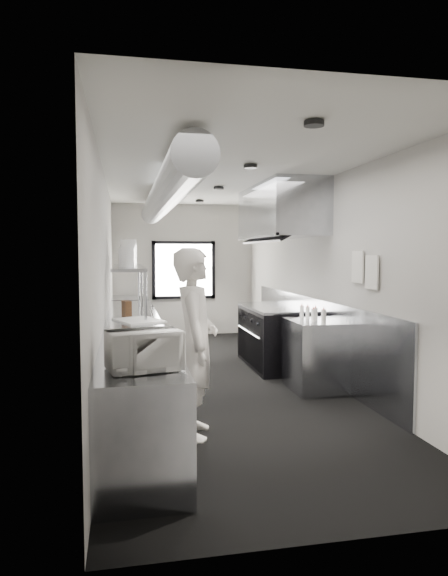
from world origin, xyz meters
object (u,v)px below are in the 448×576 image
far_work_table (130,320)px  deli_tub_b (119,345)px  cutting_board (139,320)px  squeeze_bottle_a (324,317)px  exhaust_hood (280,212)px  squeeze_bottle_d (308,313)px  plate_stack_c (128,255)px  squeeze_bottle_b (313,315)px  knife_block (127,308)px  small_plate (145,336)px  squeeze_bottle_e (302,312)px  plate_stack_a (126,258)px  pass_shelf (129,268)px  squeeze_bottle_c (315,314)px  prep_counter (134,359)px  line_cook (195,342)px  range (275,336)px  bottle_station (315,355)px  plate_stack_b (127,257)px  plate_stack_d (128,252)px  microwave (144,350)px  deli_tub_a (125,356)px

far_work_table → deli_tub_b: size_ratio=7.85×
cutting_board → squeeze_bottle_a: squeeze_bottle_a is taller
exhaust_hood → squeeze_bottle_d: 1.87m
plate_stack_c → squeeze_bottle_b: plate_stack_c is taller
knife_block → small_plate: bearing=-101.5°
exhaust_hood → cutting_board: (-2.18, -1.03, -1.48)m
squeeze_bottle_e → deli_tub_b: bearing=-141.5°
small_plate → plate_stack_a: (-0.17, 1.85, 0.79)m
exhaust_hood → pass_shelf: 2.46m
squeeze_bottle_c → far_work_table: bearing=120.3°
squeeze_bottle_a → squeeze_bottle_c: 0.33m
exhaust_hood → prep_counter: exhaust_hood is taller
line_cook → small_plate: 0.65m
exhaust_hood → range: 1.92m
prep_counter → plate_stack_a: (-0.08, 0.80, 1.25)m
bottle_station → squeeze_bottle_c: 0.53m
prep_counter → cutting_board: cutting_board is taller
squeeze_bottle_c → squeeze_bottle_d: size_ratio=1.03×
line_cook → plate_stack_b: size_ratio=6.35×
pass_shelf → squeeze_bottle_b: 2.95m
plate_stack_b → squeeze_bottle_b: 2.77m
prep_counter → plate_stack_d: size_ratio=14.48×
prep_counter → range: size_ratio=3.75×
microwave → small_plate: bearing=74.5°
plate_stack_a → plate_stack_d: (0.04, 1.35, 0.08)m
bottle_station → microwave: microwave is taller
deli_tub_b → small_plate: (0.26, 0.75, -0.05)m
far_work_table → plate_stack_b: size_ratio=4.20×
prep_counter → plate_stack_c: plate_stack_c is taller
squeeze_bottle_a → plate_stack_d: bearing=130.5°
bottle_station → plate_stack_b: size_ratio=3.15×
squeeze_bottle_b → bottle_station: bearing=55.0°
line_cook → cutting_board: size_ratio=2.83×
deli_tub_a → plate_stack_a: bearing=89.3°
plate_stack_b → plate_stack_c: (0.02, 0.64, 0.02)m
bottle_station → squeeze_bottle_c: bearing=-130.8°
range → prep_counter: bearing=-151.3°
range → plate_stack_b: 2.57m
pass_shelf → squeeze_bottle_a: bearing=-41.6°
range → deli_tub_b: (-2.35, -3.00, 0.49)m
knife_block → line_cook: bearing=-91.5°
bottle_station → plate_stack_d: size_ratio=2.17×
plate_stack_b → pass_shelf: bearing=87.2°
exhaust_hood → deli_tub_b: bearing=-128.8°
prep_counter → squeeze_bottle_b: (2.22, -0.32, 0.53)m
exhaust_hood → small_plate: (-2.15, -2.25, -1.48)m
prep_counter → plate_stack_a: bearing=95.4°
pass_shelf → exhaust_hood: bearing=-7.5°
pass_shelf → deli_tub_b: pass_shelf is taller
pass_shelf → microwave: size_ratio=6.14×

